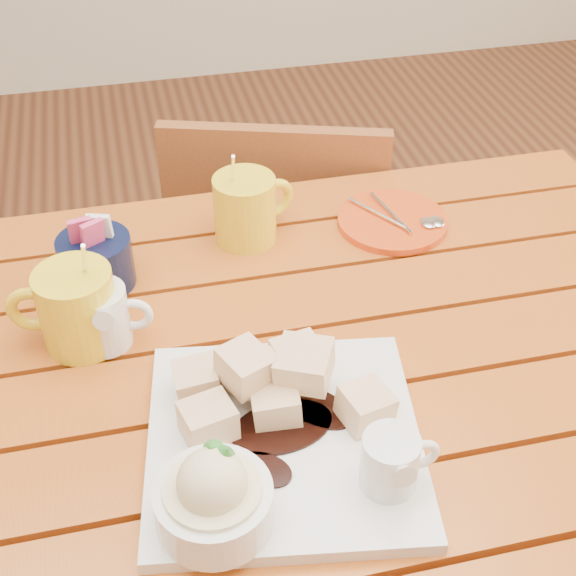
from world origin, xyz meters
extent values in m
cube|color=#9D4314|center=(0.00, -0.23, 0.73)|extent=(1.20, 0.11, 0.03)
cube|color=#9D4314|center=(0.00, -0.11, 0.73)|extent=(1.20, 0.11, 0.03)
cube|color=#9D4314|center=(0.00, 0.00, 0.73)|extent=(1.20, 0.11, 0.03)
cube|color=#9D4314|center=(0.00, 0.11, 0.73)|extent=(1.20, 0.11, 0.03)
cube|color=#9D4314|center=(0.00, 0.23, 0.73)|extent=(1.20, 0.11, 0.03)
cube|color=#9D4314|center=(0.00, 0.34, 0.73)|extent=(1.20, 0.11, 0.03)
cube|color=#9D4314|center=(0.00, 0.36, 0.68)|extent=(1.12, 0.04, 0.08)
cylinder|color=#9D4314|center=(0.55, 0.35, 0.36)|extent=(0.06, 0.06, 0.72)
cube|color=white|center=(0.00, -0.12, 0.76)|extent=(0.32, 0.32, 0.02)
cube|color=#DC8D43|center=(0.09, -0.11, 0.79)|extent=(0.06, 0.06, 0.04)
cube|color=#DC8D43|center=(-0.02, -0.03, 0.79)|extent=(0.07, 0.07, 0.04)
cube|color=#DC8D43|center=(0.00, -0.09, 0.79)|extent=(0.05, 0.05, 0.04)
cube|color=#DC8D43|center=(0.04, -0.07, 0.82)|extent=(0.07, 0.07, 0.04)
cube|color=#DC8D43|center=(-0.07, -0.10, 0.79)|extent=(0.06, 0.06, 0.04)
cube|color=#DC8D43|center=(0.04, -0.03, 0.79)|extent=(0.06, 0.06, 0.04)
cube|color=#DC8D43|center=(-0.03, -0.06, 0.82)|extent=(0.07, 0.07, 0.04)
cube|color=#DC8D43|center=(-0.08, -0.04, 0.79)|extent=(0.05, 0.05, 0.04)
cylinder|color=white|center=(-0.08, -0.20, 0.79)|extent=(0.11, 0.11, 0.04)
cylinder|color=beige|center=(-0.08, -0.20, 0.80)|extent=(0.09, 0.09, 0.03)
sphere|color=beige|center=(-0.08, -0.20, 0.82)|extent=(0.06, 0.06, 0.06)
cone|color=#2C822A|center=(-0.07, -0.19, 0.85)|extent=(0.04, 0.04, 0.03)
cone|color=#2C822A|center=(-0.08, -0.18, 0.85)|extent=(0.03, 0.03, 0.03)
cylinder|color=white|center=(0.09, -0.20, 0.80)|extent=(0.06, 0.06, 0.06)
cylinder|color=black|center=(0.09, -0.20, 0.82)|extent=(0.04, 0.04, 0.01)
cone|color=white|center=(0.09, -0.23, 0.82)|extent=(0.02, 0.02, 0.03)
torus|color=white|center=(0.12, -0.20, 0.80)|extent=(0.04, 0.01, 0.04)
cylinder|color=yellow|center=(-0.20, 0.10, 0.80)|extent=(0.09, 0.09, 0.10)
cylinder|color=black|center=(-0.20, 0.10, 0.84)|extent=(0.08, 0.08, 0.01)
torus|color=yellow|center=(-0.25, 0.11, 0.80)|extent=(0.06, 0.03, 0.06)
cylinder|color=silver|center=(-0.18, 0.11, 0.84)|extent=(0.02, 0.06, 0.13)
cylinder|color=yellow|center=(0.03, 0.27, 0.80)|extent=(0.09, 0.09, 0.10)
cylinder|color=black|center=(0.03, 0.27, 0.84)|extent=(0.07, 0.07, 0.01)
torus|color=yellow|center=(0.08, 0.28, 0.80)|extent=(0.06, 0.03, 0.06)
cylinder|color=silver|center=(0.02, 0.28, 0.83)|extent=(0.01, 0.06, 0.13)
cylinder|color=white|center=(-0.17, 0.09, 0.79)|extent=(0.07, 0.07, 0.08)
cylinder|color=white|center=(-0.17, 0.09, 0.82)|extent=(0.05, 0.05, 0.01)
cone|color=white|center=(-0.17, 0.06, 0.82)|extent=(0.03, 0.03, 0.03)
torus|color=white|center=(-0.13, 0.09, 0.79)|extent=(0.05, 0.02, 0.05)
cylinder|color=black|center=(-0.17, 0.21, 0.78)|extent=(0.10, 0.10, 0.07)
cube|color=#DA3B70|center=(-0.19, 0.21, 0.83)|extent=(0.03, 0.02, 0.05)
cube|color=white|center=(-0.16, 0.21, 0.83)|extent=(0.03, 0.02, 0.05)
cube|color=#DA3B70|center=(-0.17, 0.20, 0.83)|extent=(0.03, 0.03, 0.05)
cylinder|color=#DB4213|center=(0.25, 0.25, 0.76)|extent=(0.16, 0.16, 0.01)
cylinder|color=silver|center=(0.23, 0.26, 0.76)|extent=(0.06, 0.10, 0.01)
cylinder|color=silver|center=(0.25, 0.26, 0.76)|extent=(0.03, 0.11, 0.01)
ellipsoid|color=silver|center=(0.29, 0.22, 0.76)|extent=(0.02, 0.03, 0.01)
ellipsoid|color=silver|center=(0.31, 0.22, 0.76)|extent=(0.02, 0.03, 0.01)
cube|color=brown|center=(0.17, 0.63, 0.40)|extent=(0.48, 0.48, 0.03)
cylinder|color=brown|center=(0.38, 0.74, 0.19)|extent=(0.03, 0.03, 0.38)
cylinder|color=brown|center=(0.07, 0.84, 0.19)|extent=(0.03, 0.03, 0.38)
cylinder|color=brown|center=(0.28, 0.43, 0.19)|extent=(0.03, 0.03, 0.38)
cylinder|color=brown|center=(-0.03, 0.53, 0.19)|extent=(0.03, 0.03, 0.38)
cube|color=brown|center=(0.12, 0.47, 0.61)|extent=(0.37, 0.14, 0.40)
camera|label=1|loc=(-0.12, -0.66, 1.41)|focal=50.00mm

